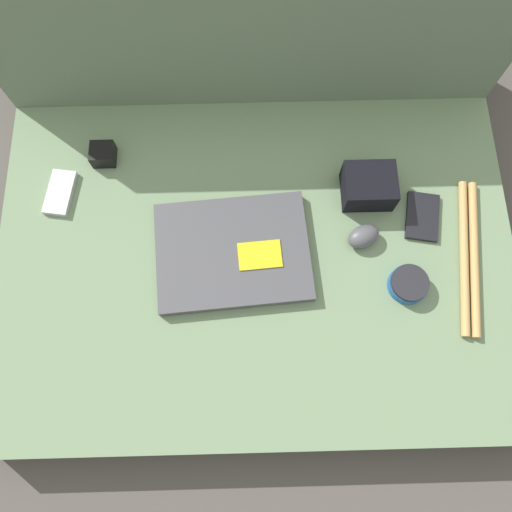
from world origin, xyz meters
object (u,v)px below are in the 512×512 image
phone_silver (60,193)px  camera_pouch (369,186)px  laptop (233,252)px  phone_black (422,217)px  computer_mouse (363,236)px  charger_brick (103,154)px  speaker_puck (408,284)px

phone_silver → camera_pouch: (0.68, -0.01, 0.03)m
laptop → phone_black: laptop is taller
laptop → computer_mouse: (0.28, 0.03, 0.01)m
camera_pouch → charger_brick: size_ratio=2.13×
laptop → speaker_puck: speaker_puck is taller
phone_silver → phone_black: 0.80m
phone_silver → camera_pouch: size_ratio=1.01×
phone_black → laptop: bearing=-159.9°
phone_silver → camera_pouch: camera_pouch is taller
computer_mouse → phone_black: (0.14, 0.05, -0.01)m
laptop → computer_mouse: size_ratio=4.06×
computer_mouse → speaker_puck: 0.14m
speaker_puck → computer_mouse: bearing=128.8°
charger_brick → computer_mouse: bearing=-20.3°
phone_silver → laptop: bearing=-12.9°
phone_silver → phone_black: size_ratio=0.94×
charger_brick → phone_silver: bearing=-137.3°
phone_silver → phone_black: phone_silver is taller
phone_silver → speaker_puck: bearing=-8.6°
computer_mouse → camera_pouch: size_ratio=0.75×
speaker_puck → charger_brick: 0.72m
laptop → speaker_puck: 0.37m
computer_mouse → charger_brick: size_ratio=1.60×
computer_mouse → charger_brick: bearing=135.1°
charger_brick → speaker_puck: bearing=-25.8°
laptop → phone_silver: bearing=154.3°
laptop → charger_brick: bearing=136.5°
laptop → phone_silver: 0.41m
camera_pouch → charger_brick: (-0.58, 0.10, -0.01)m
speaker_puck → charger_brick: bearing=154.2°
speaker_puck → phone_silver: speaker_puck is taller
computer_mouse → phone_silver: computer_mouse is taller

